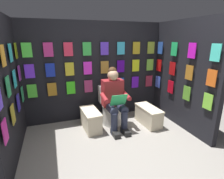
{
  "coord_description": "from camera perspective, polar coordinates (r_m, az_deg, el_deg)",
  "views": [
    {
      "loc": [
        0.89,
        1.81,
        1.71
      ],
      "look_at": [
        -0.08,
        -0.97,
        0.85
      ],
      "focal_mm": 28.2,
      "sensor_mm": 36.0,
      "label": 1
    }
  ],
  "objects": [
    {
      "name": "ground_plane",
      "position": [
        2.64,
        5.74,
        -24.07
      ],
      "size": [
        30.0,
        30.0,
        0.0
      ],
      "primitive_type": "plane",
      "color": "gray"
    },
    {
      "name": "display_wall_back",
      "position": [
        3.79,
        -5.37,
        5.81
      ],
      "size": [
        3.01,
        0.14,
        2.05
      ],
      "color": "black",
      "rests_on": "ground"
    },
    {
      "name": "display_wall_left",
      "position": [
        3.67,
        22.08,
        4.34
      ],
      "size": [
        0.14,
        1.76,
        2.05
      ],
      "color": "black",
      "rests_on": "ground"
    },
    {
      "name": "display_wall_right",
      "position": [
        2.84,
        -31.1,
        0.02
      ],
      "size": [
        0.14,
        1.76,
        2.05
      ],
      "color": "black",
      "rests_on": "ground"
    },
    {
      "name": "toilet",
      "position": [
        3.66,
        -0.44,
        -5.91
      ],
      "size": [
        0.41,
        0.55,
        0.77
      ],
      "rotation": [
        0.0,
        0.0,
        0.01
      ],
      "color": "white",
      "rests_on": "ground"
    },
    {
      "name": "person_reading",
      "position": [
        3.37,
        0.81,
        -2.96
      ],
      "size": [
        0.53,
        0.68,
        1.19
      ],
      "rotation": [
        0.0,
        0.0,
        0.01
      ],
      "color": "maroon",
      "rests_on": "ground"
    },
    {
      "name": "comic_longbox_near",
      "position": [
        3.47,
        -6.9,
        -9.71
      ],
      "size": [
        0.33,
        0.64,
        0.39
      ],
      "rotation": [
        0.0,
        0.0,
        0.07
      ],
      "color": "beige",
      "rests_on": "ground"
    },
    {
      "name": "comic_longbox_far",
      "position": [
        3.72,
        11.71,
        -8.27
      ],
      "size": [
        0.32,
        0.68,
        0.37
      ],
      "rotation": [
        0.0,
        0.0,
        0.05
      ],
      "color": "beige",
      "rests_on": "ground"
    }
  ]
}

